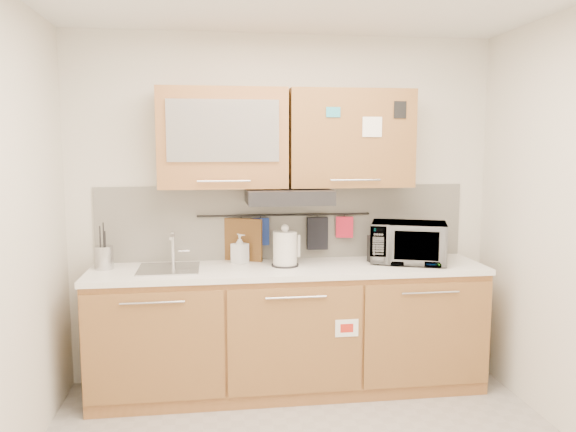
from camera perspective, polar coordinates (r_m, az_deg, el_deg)
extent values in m
plane|color=silver|center=(4.28, -0.42, 0.73)|extent=(3.20, 0.00, 3.20)
cube|color=#AB673C|center=(4.18, 0.12, -11.55)|extent=(2.80, 0.60, 0.88)
cube|color=black|center=(4.32, 0.12, -16.46)|extent=(2.80, 0.54, 0.10)
cube|color=#A07439|center=(3.86, -13.45, -12.89)|extent=(0.91, 0.02, 0.74)
cylinder|color=silver|center=(3.74, -13.63, -8.55)|extent=(0.41, 0.01, 0.01)
cube|color=#A07439|center=(3.87, 0.77, -12.60)|extent=(0.91, 0.02, 0.74)
cylinder|color=silver|center=(3.76, 0.83, -8.27)|extent=(0.41, 0.01, 0.01)
cube|color=#A07439|center=(4.11, 14.03, -11.64)|extent=(0.91, 0.02, 0.74)
cylinder|color=silver|center=(4.00, 14.30, -7.54)|extent=(0.41, 0.01, 0.01)
cube|color=white|center=(4.04, 0.14, -5.41)|extent=(2.82, 0.62, 0.04)
cube|color=silver|center=(4.28, -0.40, -0.62)|extent=(2.80, 0.02, 0.56)
cube|color=#AB673C|center=(4.04, -6.65, 7.83)|extent=(0.90, 0.35, 0.70)
cube|color=silver|center=(3.86, -6.61, 8.61)|extent=(0.76, 0.02, 0.42)
cube|color=#A07439|center=(4.16, 6.23, 7.81)|extent=(0.90, 0.35, 0.70)
cube|color=white|center=(4.02, 8.55, 8.94)|extent=(0.14, 0.00, 0.14)
cube|color=black|center=(4.02, 0.03, 2.03)|extent=(0.60, 0.46, 0.10)
cube|color=silver|center=(4.02, -12.01, -5.41)|extent=(0.42, 0.40, 0.03)
cylinder|color=silver|center=(4.15, -11.62, -3.24)|extent=(0.03, 0.03, 0.24)
cylinder|color=silver|center=(4.06, -11.73, -2.06)|extent=(0.02, 0.18, 0.02)
cylinder|color=black|center=(4.23, -0.34, 0.11)|extent=(1.30, 0.02, 0.02)
cylinder|color=#B4B4B9|center=(4.14, -18.20, -4.03)|extent=(0.14, 0.14, 0.16)
cylinder|color=black|center=(4.14, -18.51, -3.04)|extent=(0.01, 0.01, 0.31)
cylinder|color=black|center=(4.11, -18.05, -3.33)|extent=(0.01, 0.01, 0.27)
cylinder|color=black|center=(4.15, -18.19, -2.86)|extent=(0.01, 0.01, 0.33)
cylinder|color=black|center=(4.12, -18.50, -3.57)|extent=(0.01, 0.01, 0.24)
cylinder|color=silver|center=(4.03, -0.32, -3.34)|extent=(0.23, 0.23, 0.25)
sphere|color=silver|center=(4.00, -0.32, -1.24)|extent=(0.06, 0.06, 0.06)
cube|color=silver|center=(4.08, 0.99, -3.03)|extent=(0.03, 0.04, 0.16)
cylinder|color=black|center=(4.05, -0.31, -4.99)|extent=(0.19, 0.19, 0.01)
cube|color=black|center=(4.22, 10.06, -3.35)|extent=(0.28, 0.18, 0.20)
cube|color=black|center=(4.18, 9.50, -2.17)|extent=(0.09, 0.12, 0.01)
cube|color=black|center=(4.22, 10.66, -2.11)|extent=(0.09, 0.12, 0.01)
imported|color=#999999|center=(4.24, 12.13, -2.65)|extent=(0.63, 0.53, 0.30)
imported|color=#999999|center=(4.14, -4.92, -3.32)|extent=(0.14, 0.14, 0.22)
cube|color=brown|center=(4.22, -4.74, -2.93)|extent=(0.30, 0.15, 0.40)
cube|color=navy|center=(4.22, -2.79, -1.61)|extent=(0.13, 0.05, 0.21)
cube|color=black|center=(4.28, 3.00, -1.77)|extent=(0.16, 0.05, 0.25)
cube|color=red|center=(4.32, 5.76, -1.13)|extent=(0.13, 0.05, 0.16)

